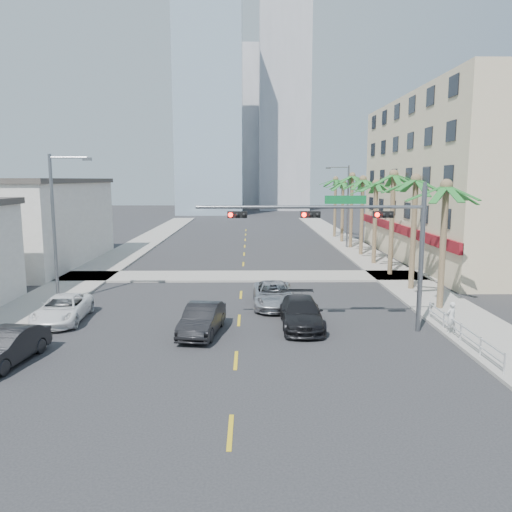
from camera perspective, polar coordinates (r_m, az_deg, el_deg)
The scene contains 27 objects.
ground at distance 17.70m, azimuth -2.69°, elevation -16.40°, with size 260.00×260.00×0.00m, color #262628.
sidewalk_right at distance 38.50m, azimuth 16.56°, elevation -2.76°, with size 4.00×120.00×0.15m, color gray.
sidewalk_left at distance 38.87m, azimuth -19.62°, elevation -2.80°, with size 4.00×120.00×0.15m, color gray.
sidewalk_cross at distance 38.74m, azimuth -1.58°, elevation -2.32°, with size 80.00×4.00×0.15m, color gray.
building_right at distance 50.74m, azimuth 24.49°, elevation 7.96°, with size 15.25×28.00×15.00m.
building_left_far at distance 48.54m, azimuth -25.20°, elevation 3.30°, with size 11.00×18.00×7.20m, color beige.
tower_far_left at distance 112.56m, azimuth -5.31°, elevation 17.15°, with size 14.00×14.00×48.00m, color #99B2C6.
tower_far_right at distance 128.27m, azimuth 3.24°, elevation 18.85°, with size 12.00×12.00×60.00m, color #ADADB2.
tower_far_center at distance 141.70m, azimuth -2.22°, elevation 14.22°, with size 16.00×16.00×42.00m, color #ADADB2.
traffic_signal_mast at distance 24.64m, azimuth 11.46°, elevation 2.86°, with size 11.12×0.54×7.20m.
palm_tree_0 at distance 30.10m, azimuth 20.92°, elevation 7.36°, with size 4.80×4.80×7.80m.
palm_tree_1 at distance 34.98m, azimuth 17.81°, elevation 8.20°, with size 4.80×4.80×8.16m.
palm_tree_2 at distance 39.96m, azimuth 15.47°, elevation 8.82°, with size 4.80×4.80×8.52m.
palm_tree_3 at distance 44.98m, azimuth 13.59°, elevation 7.96°, with size 4.80×4.80×7.80m.
palm_tree_4 at distance 50.03m, azimuth 12.14°, elevation 8.47°, with size 4.80×4.80×8.16m.
palm_tree_5 at distance 55.12m, azimuth 10.95°, elevation 8.88°, with size 4.80×4.80×8.52m.
palm_tree_6 at distance 60.23m, azimuth 9.93°, elevation 8.22°, with size 4.80×4.80×7.80m.
palm_tree_7 at distance 65.34m, azimuth 9.10°, elevation 8.58°, with size 4.80×4.80×8.16m.
streetlight_left at distance 32.27m, azimuth -21.81°, elevation 3.76°, with size 2.55×0.25×9.00m.
streetlight_right at distance 55.06m, azimuth 10.24°, elevation 6.06°, with size 2.55×0.25×9.00m.
guardrail at distance 25.01m, azimuth 22.37°, elevation -7.81°, with size 0.08×8.08×1.00m.
car_parked_mid at distance 23.16m, azimuth -26.62°, elevation -9.27°, with size 1.53×4.37×1.44m, color black.
car_parked_far at distance 28.62m, azimuth -21.24°, elevation -5.67°, with size 2.27×4.92×1.37m, color white.
car_lane_left at distance 24.72m, azimuth -6.19°, elevation -7.22°, with size 1.56×4.46×1.47m, color black.
car_lane_center at distance 29.82m, azimuth 2.01°, elevation -4.43°, with size 2.38×5.16×1.43m, color #B5B5BA.
car_lane_right at distance 25.83m, azimuth 5.20°, elevation -6.49°, with size 2.08×5.11×1.48m, color black.
pedestrian at distance 25.98m, azimuth 21.40°, elevation -6.57°, with size 0.56×0.37×1.55m, color silver.
Camera 1 is at (0.60, -16.01, 7.52)m, focal length 35.00 mm.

